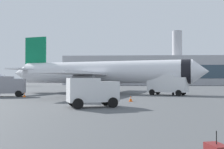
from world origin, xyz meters
The scene contains 8 objects.
airplane_at_gate centered at (-4.27, 41.06, 3.66)m, with size 35.25×32.12×10.50m.
airplane_taxiing centered at (-44.60, 86.05, 2.82)m, with size 24.16×26.34×8.09m.
service_truck centered at (-17.11, 32.91, 1.61)m, with size 5.19×3.47×2.90m.
fuel_truck centered at (6.49, 37.34, 1.77)m, with size 6.42×4.99×3.20m.
cargo_van centered at (-3.19, 19.73, 1.45)m, with size 4.83×3.64×2.60m.
safety_cone_near centered at (0.42, 25.60, 0.30)m, with size 0.44×0.44×0.62m.
safety_cone_mid centered at (-14.18, 31.99, 0.31)m, with size 0.44×0.44×0.64m.
terminal_building centered at (15.45, 114.07, 6.52)m, with size 84.05×17.56×24.75m.
Camera 1 is at (-0.43, -2.61, 2.48)m, focal length 40.43 mm.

